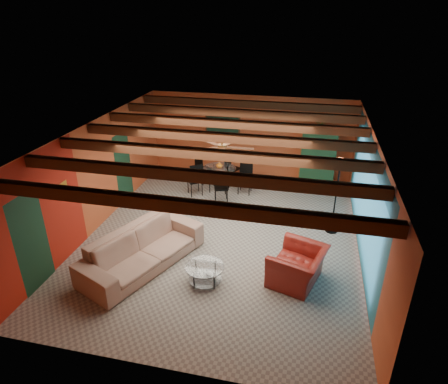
% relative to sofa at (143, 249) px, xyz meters
% --- Properties ---
extents(room, '(6.52, 8.01, 2.71)m').
position_rel_sofa_xyz_m(room, '(1.43, 1.62, 1.94)').
color(room, gray).
rests_on(room, ground).
extents(sofa, '(2.17, 3.09, 0.84)m').
position_rel_sofa_xyz_m(sofa, '(0.00, 0.00, 0.00)').
color(sofa, '#987362').
rests_on(sofa, ground).
extents(armchair, '(1.30, 1.40, 0.75)m').
position_rel_sofa_xyz_m(armchair, '(3.33, 0.19, -0.05)').
color(armchair, maroon).
rests_on(armchair, ground).
extents(coffee_table, '(0.94, 0.94, 0.42)m').
position_rel_sofa_xyz_m(coffee_table, '(1.48, -0.28, -0.21)').
color(coffee_table, silver).
rests_on(coffee_table, ground).
extents(dining_table, '(2.03, 2.03, 1.03)m').
position_rel_sofa_xyz_m(dining_table, '(0.73, 4.16, 0.10)').
color(dining_table, white).
rests_on(dining_table, ground).
extents(armoire, '(1.09, 0.69, 1.78)m').
position_rel_sofa_xyz_m(armoire, '(3.63, 5.21, 0.47)').
color(armoire, brown).
rests_on(armoire, ground).
extents(floor_lamp, '(0.44, 0.44, 1.94)m').
position_rel_sofa_xyz_m(floor_lamp, '(4.08, 2.41, 0.55)').
color(floor_lamp, black).
rests_on(floor_lamp, ground).
extents(ceiling_fan, '(1.50, 1.50, 0.44)m').
position_rel_sofa_xyz_m(ceiling_fan, '(1.43, 1.51, 1.94)').
color(ceiling_fan, '#472614').
rests_on(ceiling_fan, ceiling).
extents(painting, '(1.05, 0.03, 0.65)m').
position_rel_sofa_xyz_m(painting, '(0.53, 5.47, 1.23)').
color(painting, black).
rests_on(painting, wall_back).
extents(potted_plant, '(0.47, 0.42, 0.47)m').
position_rel_sofa_xyz_m(potted_plant, '(3.63, 5.21, 1.59)').
color(potted_plant, '#26661E').
rests_on(potted_plant, armoire).
extents(vase, '(0.22, 0.22, 0.20)m').
position_rel_sofa_xyz_m(vase, '(0.73, 4.16, 0.71)').
color(vase, orange).
rests_on(vase, dining_table).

